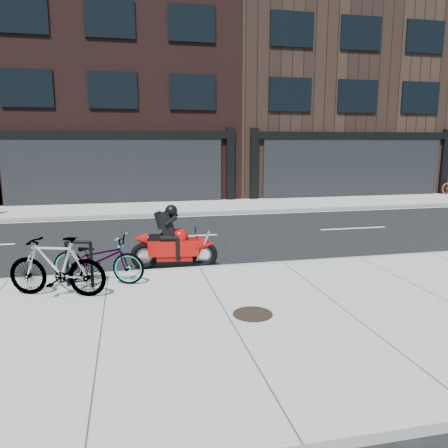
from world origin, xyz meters
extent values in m
plane|color=black|center=(0.00, 0.00, 0.00)|extent=(120.00, 120.00, 0.00)
cube|color=gray|center=(0.00, -5.00, 0.07)|extent=(60.00, 6.00, 0.13)
cube|color=gray|center=(0.00, 7.75, 0.07)|extent=(60.00, 3.50, 0.13)
cube|color=black|center=(-2.00, 14.50, 7.25)|extent=(12.00, 10.00, 14.50)
cube|color=black|center=(10.00, 14.50, 6.25)|extent=(12.00, 10.00, 12.50)
cylinder|color=black|center=(-2.74, -2.69, 0.58)|extent=(0.06, 0.06, 0.90)
cylinder|color=black|center=(-2.27, -2.84, 0.58)|extent=(0.06, 0.06, 0.90)
cylinder|color=black|center=(-2.50, -2.77, 1.03)|extent=(0.49, 0.21, 0.06)
imported|color=gray|center=(-2.15, -2.60, 0.62)|extent=(1.99, 1.22, 0.99)
imported|color=gray|center=(-2.85, -3.22, 0.69)|extent=(1.92, 1.07, 1.11)
torus|color=black|center=(0.17, -1.55, 0.31)|extent=(0.66, 0.22, 0.65)
torus|color=black|center=(-1.20, -1.36, 0.31)|extent=(0.66, 0.22, 0.65)
cube|color=#960A06|center=(-0.53, -1.46, 0.51)|extent=(1.21, 0.53, 0.37)
cone|color=#960A06|center=(0.21, -1.56, 0.57)|extent=(0.50, 0.49, 0.43)
sphere|color=#960A06|center=(-0.38, -1.48, 0.76)|extent=(0.39, 0.39, 0.39)
cube|color=black|center=(-0.82, -1.42, 0.74)|extent=(0.57, 0.35, 0.12)
cylinder|color=silver|center=(-1.03, -1.21, 0.29)|extent=(0.55, 0.16, 0.09)
cube|color=black|center=(-0.68, -1.44, 1.08)|extent=(0.43, 0.40, 0.58)
cube|color=black|center=(-0.84, -1.42, 1.16)|extent=(0.27, 0.32, 0.39)
sphere|color=black|center=(-0.56, -1.45, 1.37)|extent=(0.28, 0.28, 0.28)
cylinder|color=black|center=(0.42, -4.87, 0.14)|extent=(0.87, 0.87, 0.02)
camera|label=1|loc=(-1.51, -11.40, 2.94)|focal=35.00mm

